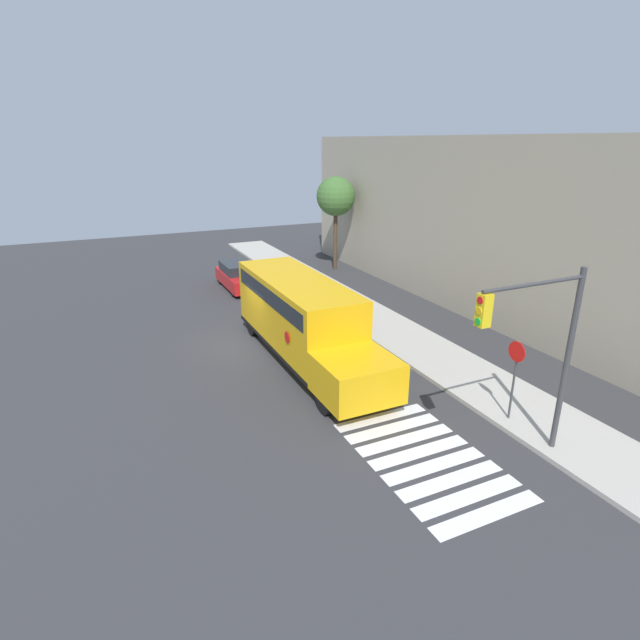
% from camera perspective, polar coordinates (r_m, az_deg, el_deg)
% --- Properties ---
extents(ground_plane, '(60.00, 60.00, 0.00)m').
position_cam_1_polar(ground_plane, '(22.17, -8.03, -2.79)').
color(ground_plane, '#333335').
extents(sidewalk_strip, '(44.00, 3.00, 0.15)m').
position_cam_1_polar(sidewalk_strip, '(24.64, 6.52, -0.18)').
color(sidewalk_strip, '#B2ADA3').
rests_on(sidewalk_strip, ground).
extents(building_backdrop, '(32.00, 4.00, 8.70)m').
position_cam_1_polar(building_backdrop, '(27.48, 18.75, 10.22)').
color(building_backdrop, '#9E937F').
rests_on(building_backdrop, ground).
extents(crosswalk_stripes, '(5.40, 3.20, 0.01)m').
position_cam_1_polar(crosswalk_stripes, '(14.90, 12.05, -15.23)').
color(crosswalk_stripes, white).
rests_on(crosswalk_stripes, ground).
extents(school_bus, '(10.23, 2.57, 3.22)m').
position_cam_1_polar(school_bus, '(20.06, -2.07, 0.48)').
color(school_bus, '#EAA80F').
rests_on(school_bus, ground).
extents(parked_car, '(4.46, 1.76, 1.51)m').
position_cam_1_polar(parked_car, '(30.54, -9.31, 4.96)').
color(parked_car, red).
rests_on(parked_car, ground).
extents(stop_sign, '(0.65, 0.10, 2.77)m').
position_cam_1_polar(stop_sign, '(16.50, 21.35, -5.45)').
color(stop_sign, '#38383A').
rests_on(stop_sign, ground).
extents(traffic_light, '(0.28, 3.42, 5.44)m').
position_cam_1_polar(traffic_light, '(14.02, 24.03, -2.18)').
color(traffic_light, '#38383A').
rests_on(traffic_light, ground).
extents(tree_near_sidewalk, '(2.57, 2.57, 6.25)m').
position_cam_1_polar(tree_near_sidewalk, '(34.10, 1.81, 13.87)').
color(tree_near_sidewalk, '#423323').
rests_on(tree_near_sidewalk, ground).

